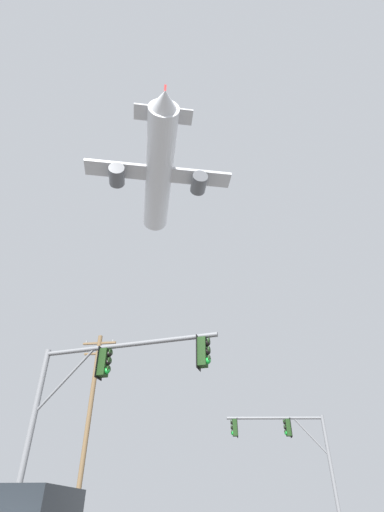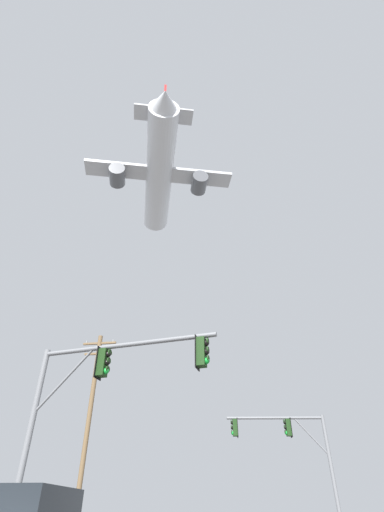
{
  "view_description": "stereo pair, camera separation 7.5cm",
  "coord_description": "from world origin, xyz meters",
  "px_view_note": "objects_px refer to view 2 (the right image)",
  "views": [
    {
      "loc": [
        0.93,
        -3.96,
        1.16
      ],
      "look_at": [
        -1.63,
        17.21,
        15.62
      ],
      "focal_mm": 26.83,
      "sensor_mm": 36.0,
      "label": 1
    },
    {
      "loc": [
        1.0,
        -3.95,
        1.16
      ],
      "look_at": [
        -1.63,
        17.21,
        15.62
      ],
      "focal_mm": 26.83,
      "sensor_mm": 36.0,
      "label": 2
    }
  ],
  "objects_px": {
    "signal_pole_near": "(97,387)",
    "utility_pole": "(89,419)",
    "signal_pole_far": "(292,443)",
    "airplane": "(159,175)"
  },
  "relations": [
    {
      "from": "signal_pole_near",
      "to": "utility_pole",
      "type": "distance_m",
      "value": 11.95
    },
    {
      "from": "signal_pole_far",
      "to": "utility_pole",
      "type": "xyz_separation_m",
      "value": [
        -11.66,
        -1.42,
        1.27
      ]
    },
    {
      "from": "utility_pole",
      "to": "airplane",
      "type": "relative_size",
      "value": 0.46
    },
    {
      "from": "signal_pole_near",
      "to": "airplane",
      "type": "bearing_deg",
      "value": 100.28
    },
    {
      "from": "signal_pole_far",
      "to": "utility_pole",
      "type": "relative_size",
      "value": 0.55
    },
    {
      "from": "signal_pole_near",
      "to": "utility_pole",
      "type": "bearing_deg",
      "value": 111.84
    },
    {
      "from": "signal_pole_near",
      "to": "signal_pole_far",
      "type": "xyz_separation_m",
      "value": [
        7.24,
        12.45,
        -0.01
      ]
    },
    {
      "from": "signal_pole_far",
      "to": "utility_pole",
      "type": "bearing_deg",
      "value": -173.04
    },
    {
      "from": "signal_pole_near",
      "to": "signal_pole_far",
      "type": "bearing_deg",
      "value": 59.82
    },
    {
      "from": "utility_pole",
      "to": "airplane",
      "type": "height_order",
      "value": "airplane"
    }
  ]
}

